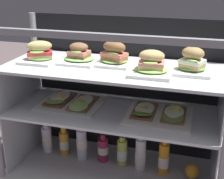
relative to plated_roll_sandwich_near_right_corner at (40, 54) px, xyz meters
name	(u,v)px	position (x,y,z in m)	size (l,w,h in m)	color
ground_plane	(112,175)	(0.40, 0.01, -0.71)	(6.00, 6.00, 0.02)	#5F5253
case_base_deck	(112,171)	(0.40, 0.01, -0.68)	(1.20, 0.52, 0.04)	#BCBEC0
case_frame	(118,90)	(0.40, 0.13, -0.22)	(1.20, 0.52, 0.89)	gray
riser_lower_tier	(112,142)	(0.40, 0.01, -0.49)	(1.12, 0.44, 0.35)	silver
shelf_lower_glass	(112,112)	(0.40, 0.01, -0.30)	(1.14, 0.46, 0.01)	silver
riser_upper_tier	(112,91)	(0.40, 0.01, -0.18)	(1.12, 0.44, 0.24)	silver
shelf_upper_glass	(112,68)	(0.40, 0.01, -0.05)	(1.14, 0.46, 0.01)	silver
plated_roll_sandwich_near_right_corner	(40,54)	(0.00, 0.00, 0.00)	(0.19, 0.19, 0.12)	white
plated_roll_sandwich_right_of_center	(79,56)	(0.21, 0.05, -0.01)	(0.20, 0.20, 0.11)	white
plated_roll_sandwich_far_right	(115,55)	(0.41, 0.05, 0.01)	(0.17, 0.17, 0.13)	white
plated_roll_sandwich_near_left_corner	(151,65)	(0.62, -0.05, 0.00)	(0.20, 0.20, 0.12)	white
plated_roll_sandwich_mid_left	(192,63)	(0.80, 0.03, 0.01)	(0.18, 0.18, 0.13)	white
open_sandwich_tray_far_left	(71,102)	(0.15, 0.03, -0.28)	(0.34, 0.31, 0.05)	white
open_sandwich_tray_far_right	(159,114)	(0.66, 0.01, -0.28)	(0.34, 0.31, 0.05)	white
juice_bottle_back_center	(47,139)	(-0.04, 0.08, -0.57)	(0.06, 0.06, 0.23)	white
juice_bottle_front_right_end	(64,143)	(0.07, 0.08, -0.58)	(0.06, 0.06, 0.19)	gold
juice_bottle_tucked_behind	(82,143)	(0.20, 0.06, -0.55)	(0.06, 0.06, 0.24)	silver
juice_bottle_back_right	(103,149)	(0.33, 0.08, -0.58)	(0.06, 0.06, 0.19)	#9B2248
juice_bottle_front_second	(122,152)	(0.45, 0.07, -0.58)	(0.06, 0.06, 0.20)	#B8C851
juice_bottle_near_post	(141,154)	(0.56, 0.05, -0.57)	(0.06, 0.06, 0.24)	white
juice_bottle_back_left	(164,159)	(0.70, 0.05, -0.57)	(0.06, 0.06, 0.23)	orange
orange_fruit_beside_bottles	(192,171)	(0.86, 0.05, -0.62)	(0.08, 0.08, 0.08)	orange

